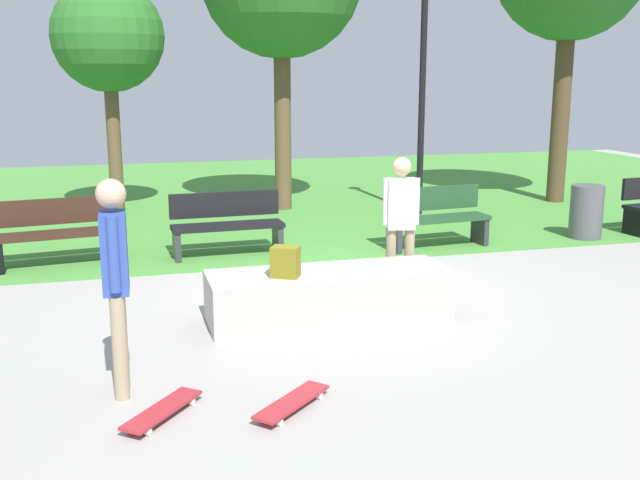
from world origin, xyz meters
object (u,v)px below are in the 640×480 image
skateboard_by_ledge (292,402)px  park_bench_center_lawn (227,223)px  backpack_on_ledge (285,262)px  skater_watching (401,216)px  concrete_ledge (329,295)px  skater_performing_trick (115,270)px  park_bench_far_left (436,216)px  trash_bin (586,212)px  park_bench_near_lamppost (57,231)px  tree_tall_oak (108,38)px  lamp_post (423,66)px  skateboard_spare (162,410)px

skateboard_by_ledge → park_bench_center_lawn: 5.25m
backpack_on_ledge → skater_watching: (1.58, 0.80, 0.26)m
concrete_ledge → skater_performing_trick: size_ratio=1.44×
backpack_on_ledge → park_bench_center_lawn: bearing=-59.1°
skater_watching → park_bench_far_left: (1.43, 2.17, -0.47)m
skater_watching → park_bench_center_lawn: bearing=124.8°
park_bench_center_lawn → trash_bin: (5.72, -0.34, -0.05)m
park_bench_far_left → park_bench_near_lamppost: 5.49m
skateboard_by_ledge → park_bench_center_lawn: (0.26, 5.22, 0.42)m
tree_tall_oak → trash_bin: 8.84m
skateboard_by_ledge → lamp_post: (4.22, 7.54, 2.66)m
lamp_post → trash_bin: lamp_post is taller
tree_tall_oak → lamp_post: 5.72m
backpack_on_ledge → lamp_post: (3.82, 5.58, 2.03)m
skateboard_by_ledge → skateboard_spare: bearing=173.0°
concrete_ledge → skateboard_spare: 2.71m
concrete_ledge → park_bench_near_lamppost: park_bench_near_lamppost is taller
concrete_ledge → park_bench_far_left: size_ratio=1.57×
skateboard_spare → park_bench_near_lamppost: size_ratio=0.45×
park_bench_far_left → skater_watching: bearing=-123.4°
tree_tall_oak → trash_bin: tree_tall_oak is taller
park_bench_near_lamppost → park_bench_center_lawn: (2.33, -0.05, 0.00)m
skater_performing_trick → trash_bin: skater_performing_trick is taller
tree_tall_oak → backpack_on_ledge: bearing=-77.0°
backpack_on_ledge → tree_tall_oak: size_ratio=0.07×
skater_performing_trick → park_bench_near_lamppost: skater_performing_trick is taller
lamp_post → skater_watching: bearing=-115.2°
tree_tall_oak → concrete_ledge: bearing=-73.1°
skateboard_spare → tree_tall_oak: bearing=91.7°
backpack_on_ledge → skater_watching: 1.79m
skateboard_spare → park_bench_near_lamppost: park_bench_near_lamppost is taller
backpack_on_ledge → skateboard_spare: bearing=81.6°
skateboard_by_ledge → park_bench_near_lamppost: 5.68m
skater_performing_trick → park_bench_far_left: (4.68, 4.26, -0.57)m
skateboard_spare → park_bench_center_lawn: bearing=76.2°
backpack_on_ledge → trash_bin: 6.31m
backpack_on_ledge → skater_performing_trick: 2.14m
trash_bin → park_bench_far_left: bearing=179.0°
skateboard_by_ledge → park_bench_far_left: bearing=55.4°
concrete_ledge → lamp_post: (3.33, 5.48, 2.46)m
concrete_ledge → skateboard_by_ledge: 2.25m
park_bench_near_lamppost → trash_bin: 8.07m
lamp_post → skateboard_by_ledge: bearing=-119.2°
park_bench_center_lawn → lamp_post: lamp_post is taller
backpack_on_ledge → lamp_post: size_ratio=0.07×
concrete_ledge → skateboard_by_ledge: concrete_ledge is taller
skateboard_by_ledge → backpack_on_ledge: bearing=78.6°
skateboard_by_ledge → park_bench_far_left: 6.01m
park_bench_center_lawn → tree_tall_oak: tree_tall_oak is taller
skater_watching → skateboard_spare: bearing=-138.3°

